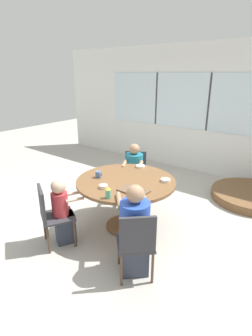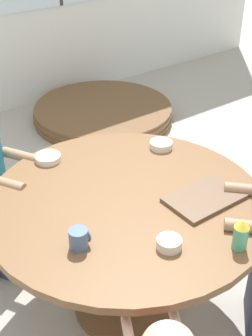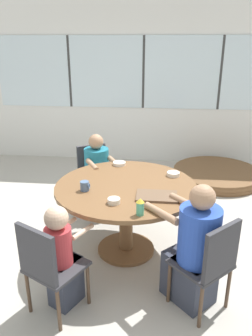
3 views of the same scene
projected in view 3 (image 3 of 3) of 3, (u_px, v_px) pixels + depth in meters
name	position (u px, v px, depth m)	size (l,w,h in m)	color
ground_plane	(126.00, 250.00, 3.51)	(16.00, 16.00, 0.00)	#B2ADA3
wall_back_with_windows	(143.00, 83.00, 5.72)	(8.40, 0.08, 2.80)	silver
dining_table	(126.00, 198.00, 3.29)	(1.41, 1.41, 0.76)	brown
chair_for_woman_green_shirt	(94.00, 172.00, 4.25)	(0.54, 0.54, 0.84)	#333338
chair_for_man_blue_shirt	(211.00, 261.00, 2.53)	(0.57, 0.57, 0.84)	#333338
chair_for_toddler	(47.00, 264.00, 2.50)	(0.54, 0.54, 0.84)	#333338
person_woman_green_shirt	(98.00, 179.00, 4.12)	(0.53, 0.62, 1.04)	#333847
person_man_blue_shirt	(194.00, 252.00, 2.66)	(0.65, 0.66, 1.09)	#333847
person_toddler	(62.00, 259.00, 2.64)	(0.37, 0.44, 0.93)	#333847
food_tray_dark	(157.00, 196.00, 2.98)	(0.37, 0.24, 0.02)	brown
coffee_mug	(85.00, 186.00, 3.10)	(0.09, 0.08, 0.09)	slate
sippy_cup	(140.00, 207.00, 2.65)	(0.07, 0.07, 0.15)	#4CA57F
bowl_white_shallow	(173.00, 174.00, 3.45)	(0.13, 0.13, 0.04)	silver
bowl_cereal	(114.00, 201.00, 2.86)	(0.11, 0.11, 0.05)	silver
bowl_fruit	(119.00, 163.00, 3.76)	(0.15, 0.15, 0.03)	silver
folded_table_stack	(217.00, 174.00, 5.31)	(1.41, 1.41, 0.15)	brown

